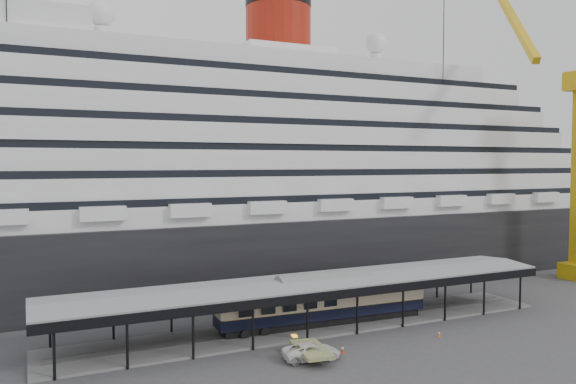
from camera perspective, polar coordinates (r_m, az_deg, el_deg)
name	(u,v)px	position (r m, az deg, el deg)	size (l,w,h in m)	color
ground	(337,340)	(57.98, 5.03, -14.78)	(200.00, 200.00, 0.00)	#3C3C3E
cruise_ship	(230,158)	(84.41, -5.92, 3.43)	(130.00, 30.00, 43.90)	black
platform_canopy	(314,305)	(61.53, 2.64, -11.43)	(56.00, 9.18, 5.30)	slate
crane_yellow	(573,148)	(94.93, 26.99, 4.04)	(23.83, 18.78, 47.60)	gold
port_truck	(311,351)	(52.42, 2.40, -15.88)	(2.43, 5.27, 1.47)	silver
pullman_carriage	(324,300)	(61.96, 3.64, -10.88)	(24.02, 4.08, 23.48)	black
traffic_cone_left	(302,350)	(53.70, 1.39, -15.79)	(0.50, 0.50, 0.80)	#F75E0D
traffic_cone_mid	(343,349)	(54.38, 5.56, -15.60)	(0.47, 0.47, 0.74)	red
traffic_cone_right	(439,334)	(60.68, 15.08, -13.73)	(0.44, 0.44, 0.66)	#DE5C0C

